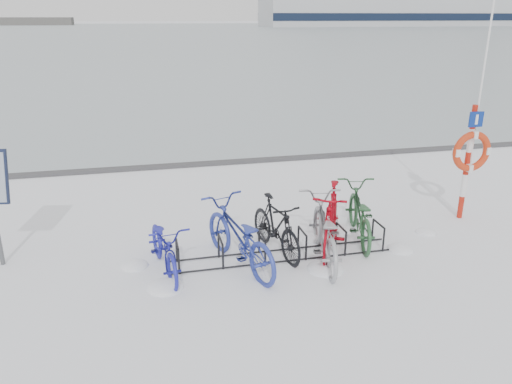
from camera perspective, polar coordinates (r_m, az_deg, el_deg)
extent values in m
plane|color=white|center=(8.78, 3.00, -7.35)|extent=(900.00, 900.00, 0.00)
cube|color=#A8B4BE|center=(162.58, -13.10, 17.58)|extent=(400.00, 298.00, 0.02)
cube|color=#3F3F42|center=(14.15, -3.65, 3.38)|extent=(400.00, 0.25, 0.10)
cylinder|color=black|center=(8.21, -8.81, -7.88)|extent=(0.04, 0.04, 0.44)
cylinder|color=black|center=(8.60, -9.07, -6.56)|extent=(0.04, 0.04, 0.44)
cylinder|color=black|center=(8.31, -9.02, -5.85)|extent=(0.04, 0.44, 0.04)
cylinder|color=black|center=(8.28, -3.80, -7.43)|extent=(0.04, 0.04, 0.44)
cylinder|color=black|center=(8.67, -4.29, -6.14)|extent=(0.04, 0.04, 0.44)
cylinder|color=black|center=(8.38, -4.09, -5.42)|extent=(0.04, 0.44, 0.04)
cylinder|color=black|center=(8.41, 1.07, -6.93)|extent=(0.04, 0.04, 0.44)
cylinder|color=black|center=(8.79, 0.36, -5.70)|extent=(0.04, 0.04, 0.44)
cylinder|color=black|center=(8.51, 0.72, -4.97)|extent=(0.04, 0.44, 0.04)
cylinder|color=black|center=(8.60, 5.76, -6.41)|extent=(0.04, 0.04, 0.44)
cylinder|color=black|center=(8.97, 4.85, -5.23)|extent=(0.04, 0.04, 0.44)
cylinder|color=black|center=(8.69, 5.34, -4.50)|extent=(0.04, 0.44, 0.04)
cylinder|color=black|center=(8.84, 10.20, -5.88)|extent=(0.04, 0.04, 0.44)
cylinder|color=black|center=(9.21, 9.14, -4.75)|extent=(0.04, 0.04, 0.44)
cylinder|color=black|center=(8.94, 9.74, -4.02)|extent=(0.04, 0.44, 0.04)
cylinder|color=black|center=(9.14, 14.38, -5.34)|extent=(0.04, 0.04, 0.44)
cylinder|color=black|center=(9.49, 13.18, -4.27)|extent=(0.04, 0.04, 0.44)
cylinder|color=black|center=(9.23, 13.87, -3.55)|extent=(0.04, 0.44, 0.04)
cylinder|color=black|center=(8.59, 3.42, -7.87)|extent=(4.00, 0.03, 0.03)
cylinder|color=black|center=(8.96, 2.61, -6.62)|extent=(4.00, 0.03, 0.03)
cylinder|color=#A91B0D|center=(11.15, 22.34, -1.58)|extent=(0.11, 0.11, 0.47)
cylinder|color=silver|center=(11.00, 22.65, 0.70)|extent=(0.11, 0.11, 0.47)
cylinder|color=#A91B0D|center=(10.87, 22.97, 3.04)|extent=(0.11, 0.11, 0.47)
cylinder|color=silver|center=(10.76, 23.29, 5.43)|extent=(0.11, 0.11, 0.47)
cylinder|color=#A91B0D|center=(10.67, 23.63, 7.87)|extent=(0.11, 0.11, 0.47)
torus|color=red|center=(10.74, 23.43, 4.27)|extent=(0.82, 0.14, 0.82)
cube|color=navy|center=(10.61, 23.86, 7.61)|extent=(0.30, 0.03, 0.30)
cylinder|color=silver|center=(10.77, 23.95, 8.04)|extent=(0.04, 0.04, 4.26)
cube|color=silver|center=(233.13, 17.61, 18.99)|extent=(129.66, 24.08, 11.11)
cube|color=black|center=(222.73, 19.18, 18.37)|extent=(129.66, 0.30, 2.78)
cube|color=black|center=(243.68, 16.07, 18.68)|extent=(129.66, 0.30, 2.78)
imported|color=#1F219B|center=(8.25, -10.44, -5.88)|extent=(0.89, 1.87, 0.94)
imported|color=#273593|center=(8.23, -2.00, -4.85)|extent=(1.40, 2.30, 1.14)
imported|color=black|center=(8.73, 2.30, -3.75)|extent=(0.85, 1.80, 1.04)
imported|color=#95979B|center=(8.54, 7.79, -4.19)|extent=(1.13, 2.23, 1.12)
imported|color=#980511|center=(8.91, 8.57, -2.88)|extent=(1.42, 2.04, 1.20)
imported|color=#27542F|center=(9.46, 11.71, -2.22)|extent=(1.17, 2.13, 1.06)
ellipsoid|color=white|center=(10.23, 18.84, -4.42)|extent=(0.40, 0.40, 0.14)
ellipsoid|color=white|center=(9.47, 6.46, -5.39)|extent=(0.40, 0.40, 0.14)
ellipsoid|color=white|center=(9.94, 9.69, -4.29)|extent=(0.53, 0.53, 0.19)
ellipsoid|color=white|center=(8.43, 7.91, -8.72)|extent=(0.61, 0.61, 0.21)
ellipsoid|color=white|center=(9.38, 16.18, -6.33)|extent=(0.48, 0.48, 0.17)
ellipsoid|color=white|center=(8.69, -13.68, -8.22)|extent=(0.46, 0.46, 0.16)
ellipsoid|color=white|center=(7.96, -10.25, -10.69)|extent=(0.57, 0.57, 0.20)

